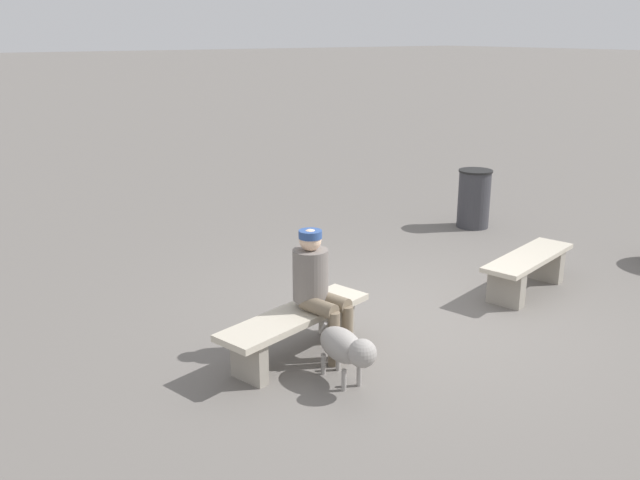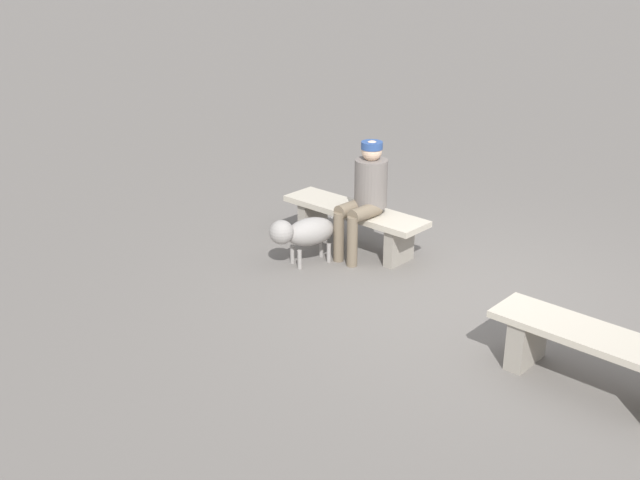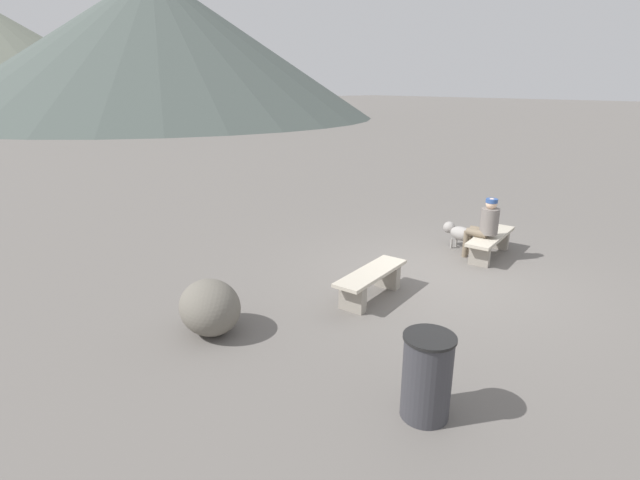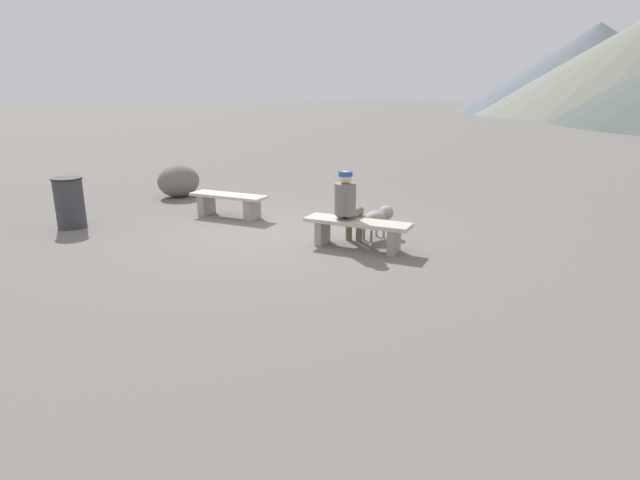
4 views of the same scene
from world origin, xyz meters
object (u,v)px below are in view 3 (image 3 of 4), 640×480
(bench_left, at_px, (371,280))
(bench_right, at_px, (490,241))
(dog, at_px, (458,232))
(trash_bin, at_px, (427,376))
(boulder, at_px, (210,307))
(seated_person, at_px, (485,224))

(bench_left, height_order, bench_right, bench_left)
(bench_left, distance_m, dog, 3.19)
(bench_right, bearing_deg, trash_bin, -169.17)
(boulder, bearing_deg, bench_left, -14.08)
(seated_person, height_order, trash_bin, seated_person)
(bench_right, height_order, boulder, boulder)
(bench_right, bearing_deg, seated_person, 159.15)
(trash_bin, bearing_deg, seated_person, 26.45)
(dog, relative_size, trash_bin, 0.89)
(boulder, bearing_deg, dog, -0.53)
(dog, xyz_separation_m, trash_bin, (-4.75, -2.96, 0.11))
(bench_right, bearing_deg, boulder, 158.28)
(bench_left, bearing_deg, dog, -3.92)
(trash_bin, bearing_deg, boulder, 106.44)
(seated_person, bearing_deg, boulder, 159.64)
(bench_right, relative_size, boulder, 1.77)
(seated_person, bearing_deg, dog, 64.68)
(bench_right, xyz_separation_m, seated_person, (-0.23, 0.03, 0.39))
(bench_left, xyz_separation_m, boulder, (-2.50, 0.63, 0.07))
(seated_person, xyz_separation_m, trash_bin, (-4.60, -2.29, -0.26))
(bench_right, distance_m, dog, 0.70)
(trash_bin, relative_size, boulder, 0.93)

